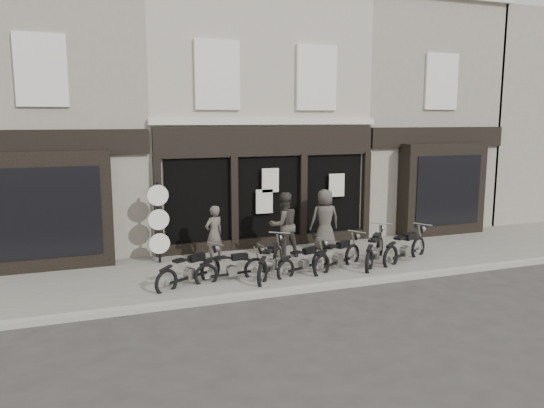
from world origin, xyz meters
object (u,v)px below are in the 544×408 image
object	(u,v)px
motorcycle_0	(190,273)
motorcycle_5	(375,252)
motorcycle_4	(338,258)
man_centre	(284,225)
motorcycle_3	(304,264)
advert_sign_post	(159,226)
man_left	(214,234)
motorcycle_6	(405,250)
man_right	(325,219)
motorcycle_2	(271,264)
motorcycle_1	(232,270)

from	to	relation	value
motorcycle_0	motorcycle_5	xyz separation A→B (m)	(5.25, 0.06, 0.04)
motorcycle_4	man_centre	size ratio (longest dim) A/B	1.01
motorcycle_0	motorcycle_3	size ratio (longest dim) A/B	1.04
advert_sign_post	man_left	bearing A→B (deg)	-18.07
man_centre	man_left	bearing A→B (deg)	-10.42
motorcycle_5	motorcycle_6	bearing A→B (deg)	-50.66
advert_sign_post	man_right	bearing A→B (deg)	-2.90
motorcycle_0	motorcycle_2	bearing A→B (deg)	-29.04
motorcycle_1	motorcycle_2	bearing A→B (deg)	-3.56
motorcycle_3	advert_sign_post	xyz separation A→B (m)	(-3.42, 2.30, 0.81)
man_left	man_centre	distance (m)	2.06
motorcycle_3	man_centre	bearing A→B (deg)	63.70
man_left	man_centre	world-z (taller)	man_centre
man_right	motorcycle_6	bearing A→B (deg)	131.71
motorcycle_2	man_right	bearing A→B (deg)	-16.13
motorcycle_6	man_left	xyz separation A→B (m)	(-5.16, 1.75, 0.51)
motorcycle_2	motorcycle_3	distance (m)	0.90
man_left	motorcycle_6	bearing A→B (deg)	137.98
man_centre	advert_sign_post	world-z (taller)	advert_sign_post
motorcycle_1	motorcycle_4	size ratio (longest dim) A/B	0.99
motorcycle_0	motorcycle_4	size ratio (longest dim) A/B	0.97
motorcycle_3	motorcycle_5	distance (m)	2.24
motorcycle_0	man_right	bearing A→B (deg)	-5.63
motorcycle_5	motorcycle_1	bearing A→B (deg)	132.62
motorcycle_1	motorcycle_3	distance (m)	1.95
motorcycle_5	man_left	xyz separation A→B (m)	(-4.19, 1.71, 0.49)
motorcycle_0	man_left	world-z (taller)	man_left
man_centre	motorcycle_4	bearing A→B (deg)	113.58
man_left	motorcycle_0	bearing A→B (deg)	35.66
motorcycle_5	advert_sign_post	distance (m)	6.09
motorcycle_2	man_right	world-z (taller)	man_right
motorcycle_1	motorcycle_3	bearing A→B (deg)	-7.51
motorcycle_0	man_left	distance (m)	2.13
motorcycle_3	motorcycle_2	bearing A→B (deg)	150.18
motorcycle_1	man_centre	distance (m)	2.70
motorcycle_2	motorcycle_6	distance (m)	4.11
man_right	advert_sign_post	world-z (taller)	advert_sign_post
motorcycle_1	motorcycle_3	xyz separation A→B (m)	(1.95, -0.07, -0.00)
motorcycle_0	motorcycle_3	xyz separation A→B (m)	(3.01, -0.09, -0.03)
motorcycle_4	man_right	xyz separation A→B (m)	(0.62, 2.11, 0.66)
man_centre	motorcycle_2	bearing A→B (deg)	52.09
motorcycle_4	man_left	xyz separation A→B (m)	(-2.98, 1.82, 0.53)
motorcycle_0	motorcycle_2	world-z (taller)	motorcycle_2
motorcycle_1	motorcycle_6	size ratio (longest dim) A/B	0.94
motorcycle_2	man_right	size ratio (longest dim) A/B	1.03
motorcycle_0	motorcycle_5	world-z (taller)	motorcycle_5
motorcycle_1	man_centre	size ratio (longest dim) A/B	1.01
motorcycle_4	motorcycle_2	bearing A→B (deg)	150.01
motorcycle_5	man_left	world-z (taller)	man_left
advert_sign_post	motorcycle_4	bearing A→B (deg)	-28.21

